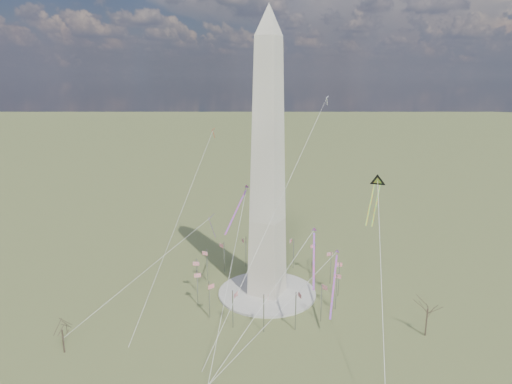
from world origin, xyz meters
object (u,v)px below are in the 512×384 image
at_px(washington_monument, 268,167).
at_px(person_west, 63,340).
at_px(kite_delta_black, 377,184).
at_px(tree_near, 428,306).

height_order(washington_monument, person_west, washington_monument).
bearing_deg(kite_delta_black, tree_near, 134.33).
xyz_separation_m(washington_monument, tree_near, (55.88, -3.49, -38.04)).
height_order(washington_monument, kite_delta_black, washington_monument).
xyz_separation_m(tree_near, kite_delta_black, (-21.53, 18.99, 32.13)).
relative_size(washington_monument, tree_near, 7.19).
xyz_separation_m(washington_monument, kite_delta_black, (34.35, 15.50, -5.90)).
bearing_deg(kite_delta_black, washington_monument, 20.04).
bearing_deg(tree_near, washington_monument, 176.42).
distance_m(washington_monument, tree_near, 67.68).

